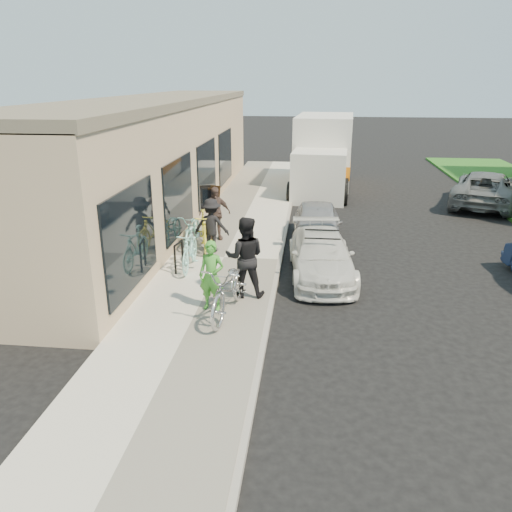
{
  "coord_description": "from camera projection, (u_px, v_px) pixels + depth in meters",
  "views": [
    {
      "loc": [
        0.35,
        -9.9,
        4.86
      ],
      "look_at": [
        -0.84,
        0.68,
        1.05
      ],
      "focal_mm": 35.0,
      "sensor_mm": 36.0,
      "label": 1
    }
  ],
  "objects": [
    {
      "name": "sedan_white",
      "position": [
        321.0,
        255.0,
        12.82
      ],
      "size": [
        1.88,
        3.96,
        1.15
      ],
      "rotation": [
        0.0,
        0.0,
        0.08
      ],
      "color": "silver",
      "rests_on": "ground"
    },
    {
      "name": "bike_rack",
      "position": [
        179.0,
        254.0,
        12.78
      ],
      "size": [
        0.12,
        0.54,
        0.77
      ],
      "rotation": [
        0.0,
        0.0,
        -0.13
      ],
      "color": "black",
      "rests_on": "sidewalk"
    },
    {
      "name": "bystander_b",
      "position": [
        215.0,
        213.0,
        15.19
      ],
      "size": [
        1.04,
        0.75,
        1.64
      ],
      "primitive_type": "imported",
      "rotation": [
        0.0,
        0.0,
        0.41
      ],
      "color": "brown",
      "rests_on": "sidewalk"
    },
    {
      "name": "far_car_gray",
      "position": [
        485.0,
        189.0,
        19.94
      ],
      "size": [
        3.87,
        5.42,
        1.37
      ],
      "primitive_type": "imported",
      "rotation": [
        0.0,
        0.0,
        2.78
      ],
      "color": "slate",
      "rests_on": "ground"
    },
    {
      "name": "sandwich_board",
      "position": [
        211.0,
        198.0,
        18.75
      ],
      "size": [
        0.68,
        0.68,
        0.89
      ],
      "rotation": [
        0.0,
        0.0,
        -0.31
      ],
      "color": "#331F0E",
      "rests_on": "sidewalk"
    },
    {
      "name": "sidewalk",
      "position": [
        224.0,
        260.0,
        13.93
      ],
      "size": [
        3.0,
        34.0,
        0.15
      ],
      "primitive_type": "cube",
      "color": "beige",
      "rests_on": "ground"
    },
    {
      "name": "ground",
      "position": [
        291.0,
        313.0,
        10.94
      ],
      "size": [
        120.0,
        120.0,
        0.0
      ],
      "primitive_type": "plane",
      "color": "black",
      "rests_on": "ground"
    },
    {
      "name": "woman_rider",
      "position": [
        212.0,
        276.0,
        10.54
      ],
      "size": [
        0.61,
        0.46,
        1.53
      ],
      "primitive_type": "imported",
      "rotation": [
        0.0,
        0.0,
        -0.18
      ],
      "color": "green",
      "rests_on": "sidewalk"
    },
    {
      "name": "moving_truck",
      "position": [
        323.0,
        157.0,
        22.89
      ],
      "size": [
        2.93,
        6.78,
        3.26
      ],
      "rotation": [
        0.0,
        0.0,
        -0.07
      ],
      "color": "silver",
      "rests_on": "ground"
    },
    {
      "name": "cruiser_bike_b",
      "position": [
        193.0,
        229.0,
        14.83
      ],
      "size": [
        0.68,
        1.83,
        0.96
      ],
      "primitive_type": "imported",
      "rotation": [
        0.0,
        0.0,
        0.03
      ],
      "color": "#9AE6DE",
      "rests_on": "sidewalk"
    },
    {
      "name": "bystander_a",
      "position": [
        211.0,
        225.0,
        14.12
      ],
      "size": [
        1.02,
        0.62,
        1.54
      ],
      "primitive_type": "imported",
      "rotation": [
        0.0,
        0.0,
        3.09
      ],
      "color": "black",
      "rests_on": "sidewalk"
    },
    {
      "name": "curb",
      "position": [
        279.0,
        262.0,
        13.77
      ],
      "size": [
        0.12,
        34.0,
        0.13
      ],
      "primitive_type": "cube",
      "color": "gray",
      "rests_on": "ground"
    },
    {
      "name": "man_standing",
      "position": [
        245.0,
        257.0,
        11.17
      ],
      "size": [
        0.95,
        0.76,
        1.85
      ],
      "primitive_type": "imported",
      "rotation": [
        0.0,
        0.0,
        3.21
      ],
      "color": "black",
      "rests_on": "sidewalk"
    },
    {
      "name": "cruiser_bike_c",
      "position": [
        204.0,
        230.0,
        14.45
      ],
      "size": [
        0.94,
        1.87,
        1.08
      ],
      "primitive_type": "imported",
      "rotation": [
        0.0,
        0.0,
        0.25
      ],
      "color": "yellow",
      "rests_on": "sidewalk"
    },
    {
      "name": "cruiser_bike_a",
      "position": [
        190.0,
        249.0,
        12.92
      ],
      "size": [
        0.55,
        1.75,
        1.04
      ],
      "primitive_type": "imported",
      "rotation": [
        0.0,
        0.0,
        0.04
      ],
      "color": "#9AE6DE",
      "rests_on": "sidewalk"
    },
    {
      "name": "storefront",
      "position": [
        159.0,
        157.0,
        18.25
      ],
      "size": [
        3.6,
        20.0,
        4.22
      ],
      "color": "tan",
      "rests_on": "ground"
    },
    {
      "name": "tandem_bike",
      "position": [
        230.0,
        288.0,
        10.37
      ],
      "size": [
        1.06,
        2.3,
        1.16
      ],
      "primitive_type": "imported",
      "rotation": [
        0.0,
        0.0,
        -0.14
      ],
      "color": "#B4B4B6",
      "rests_on": "sidewalk"
    },
    {
      "name": "sedan_silver",
      "position": [
        317.0,
        224.0,
        15.35
      ],
      "size": [
        1.51,
        3.69,
        1.26
      ],
      "primitive_type": "imported",
      "rotation": [
        0.0,
        0.0,
        0.01
      ],
      "color": "#9D9CA1",
      "rests_on": "ground"
    }
  ]
}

